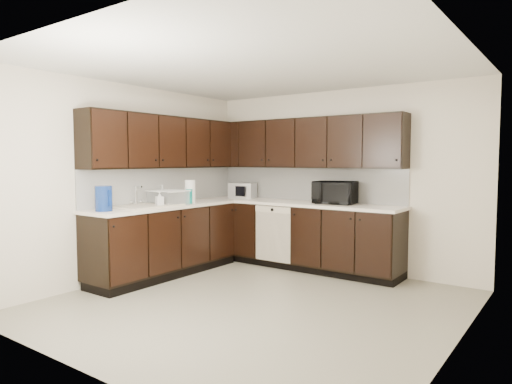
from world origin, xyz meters
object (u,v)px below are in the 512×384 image
microwave (335,193)px  sink (147,211)px  toaster_oven (243,191)px  storage_bin (168,198)px  blue_pitcher (104,199)px

microwave → sink: bearing=-144.2°
sink → microwave: 2.49m
toaster_oven → storage_bin: (-0.19, -1.37, -0.03)m
sink → storage_bin: (0.00, 0.37, 0.15)m
storage_bin → blue_pitcher: (-0.02, -0.99, 0.05)m
toaster_oven → storage_bin: bearing=-113.8°
sink → toaster_oven: (0.20, 1.75, 0.18)m
sink → blue_pitcher: bearing=-91.2°
toaster_oven → storage_bin: 1.39m
microwave → blue_pitcher: bearing=-135.8°
storage_bin → blue_pitcher: blue_pitcher is taller
storage_bin → blue_pitcher: 1.00m
sink → storage_bin: bearing=89.5°
sink → storage_bin: 0.40m
sink → microwave: bearing=44.9°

